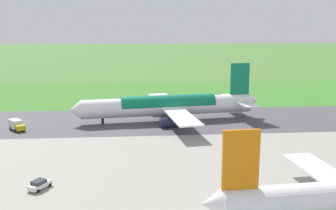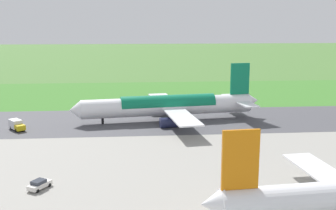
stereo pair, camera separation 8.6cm
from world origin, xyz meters
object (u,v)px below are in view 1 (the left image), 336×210
Objects in this scene: no_stopping_sign at (248,93)px; airliner_main at (169,105)px; service_truck_fuel at (17,125)px; service_car_ops at (40,184)px; traffic_cone_orange at (237,98)px.

airliner_main is at bearing 47.01° from no_stopping_sign.
airliner_main reaches higher than service_truck_fuel.
no_stopping_sign is (-57.91, -80.96, 0.57)m from service_car_ops.
service_truck_fuel is (40.02, 7.12, -2.95)m from airliner_main.
airliner_main is 9.04× the size of service_truck_fuel.
airliner_main is 22.90× the size of no_stopping_sign.
service_car_ops is 1.92× the size of no_stopping_sign.
service_truck_fuel is 77.20m from traffic_cone_orange.
no_stopping_sign reaches higher than service_car_ops.
traffic_cone_orange is at bearing -124.41° from service_car_ops.
airliner_main reaches higher than no_stopping_sign.
service_truck_fuel is 10.88× the size of traffic_cone_orange.
no_stopping_sign is 6.25m from traffic_cone_orange.
traffic_cone_orange is at bearing -150.54° from service_truck_fuel.
service_truck_fuel is at bearing 29.46° from traffic_cone_orange.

